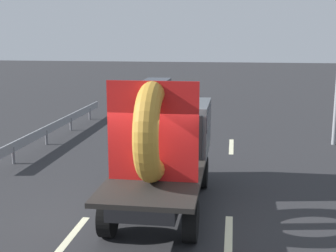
# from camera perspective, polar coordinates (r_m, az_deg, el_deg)

# --- Properties ---
(ground_plane) EXTENTS (120.00, 120.00, 0.00)m
(ground_plane) POSITION_cam_1_polar(r_m,az_deg,el_deg) (10.44, -2.70, -11.57)
(ground_plane) COLOR #28282B
(flatbed_truck) EXTENTS (2.02, 5.36, 3.16)m
(flatbed_truck) POSITION_cam_1_polar(r_m,az_deg,el_deg) (11.23, -0.25, -1.55)
(flatbed_truck) COLOR black
(flatbed_truck) RESTS_ON ground_plane
(distant_sedan) EXTENTS (1.70, 3.96, 1.29)m
(distant_sedan) POSITION_cam_1_polar(r_m,az_deg,el_deg) (29.23, -1.35, 4.74)
(distant_sedan) COLOR black
(distant_sedan) RESTS_ON ground_plane
(guardrail) EXTENTS (0.10, 10.52, 0.71)m
(guardrail) POSITION_cam_1_polar(r_m,az_deg,el_deg) (18.84, -13.50, 0.21)
(guardrail) COLOR gray
(guardrail) RESTS_ON ground_plane
(lane_dash_left_near) EXTENTS (0.16, 2.61, 0.01)m
(lane_dash_left_near) POSITION_cam_1_polar(r_m,az_deg,el_deg) (9.55, -12.73, -14.13)
(lane_dash_left_near) COLOR beige
(lane_dash_left_near) RESTS_ON ground_plane
(lane_dash_left_far) EXTENTS (0.16, 2.50, 0.01)m
(lane_dash_left_far) POSITION_cam_1_polar(r_m,az_deg,el_deg) (16.96, -2.97, -2.51)
(lane_dash_left_far) COLOR beige
(lane_dash_left_far) RESTS_ON ground_plane
(lane_dash_right_near) EXTENTS (0.16, 2.93, 0.01)m
(lane_dash_right_near) POSITION_cam_1_polar(r_m,az_deg,el_deg) (9.32, 7.58, -14.60)
(lane_dash_right_near) COLOR beige
(lane_dash_right_near) RESTS_ON ground_plane
(lane_dash_right_far) EXTENTS (0.16, 2.31, 0.01)m
(lane_dash_right_far) POSITION_cam_1_polar(r_m,az_deg,el_deg) (17.02, 7.95, -2.55)
(lane_dash_right_far) COLOR beige
(lane_dash_right_far) RESTS_ON ground_plane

